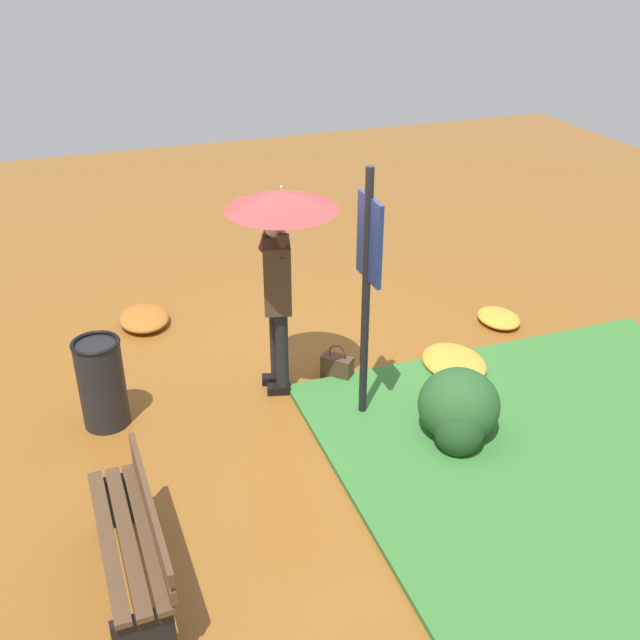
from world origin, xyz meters
name	(u,v)px	position (x,y,z in m)	size (l,w,h in m)	color
ground_plane	(294,385)	(0.00, 0.00, 0.00)	(18.00, 18.00, 0.00)	brown
grass_verge	(630,501)	(2.45, 1.91, 0.03)	(4.80, 4.00, 0.05)	#387533
person_with_umbrella	(280,239)	(0.07, -0.13, 1.55)	(0.96, 0.96, 2.04)	black
info_sign_post	(368,269)	(0.67, 0.44, 1.44)	(0.44, 0.07, 2.30)	black
handbag	(337,367)	(0.03, 0.43, 0.13)	(0.31, 0.31, 0.37)	#4C3323
park_bench	(134,541)	(1.99, -1.73, 0.40)	(1.40, 0.40, 0.75)	black
trash_bin	(102,383)	(0.02, -1.75, 0.42)	(0.42, 0.42, 0.83)	black
shrub_cluster	(459,410)	(1.27, 1.06, 0.29)	(0.77, 0.70, 0.63)	#285628
leaf_pile_near_person	(499,318)	(-0.43, 2.53, 0.06)	(0.55, 0.44, 0.12)	gold
leaf_pile_by_bench	(144,318)	(-1.73, -1.18, 0.07)	(0.68, 0.54, 0.15)	#A86023
leaf_pile_far_path	(454,362)	(0.27, 1.58, 0.08)	(0.75, 0.60, 0.16)	gold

